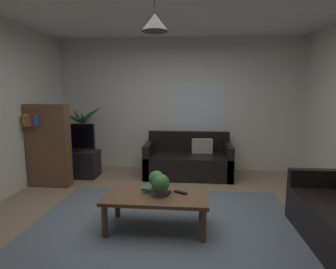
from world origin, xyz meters
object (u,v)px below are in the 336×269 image
Objects in this scene: coffee_table at (156,200)px; tv_stand at (75,164)px; book_on_table_0 at (149,191)px; remote_on_table_0 at (181,192)px; remote_on_table_1 at (167,193)px; couch_under_window at (188,162)px; tv at (73,137)px; book_on_table_1 at (149,189)px; potted_palm_corner at (83,143)px; bookshelf_corner at (48,145)px; pendant_lamp at (155,22)px; potted_plant_on_table at (159,183)px.

tv_stand is at bearing 134.54° from coffee_table.
book_on_table_0 is at bearing 137.24° from coffee_table.
remote_on_table_0 and remote_on_table_1 have the same top height.
coffee_table is at bearing -98.79° from couch_under_window.
tv reaches higher than book_on_table_0.
book_on_table_0 is 0.23m from remote_on_table_1.
remote_on_table_1 is at bearing -43.01° from tv_stand.
remote_on_table_0 is at bearing -0.98° from book_on_table_0.
couch_under_window is at bearing 78.13° from book_on_table_1.
coffee_table is 0.30m from remote_on_table_0.
coffee_table is at bearing -51.73° from potted_palm_corner.
coffee_table is at bearing -32.99° from bookshelf_corner.
bookshelf_corner is at bearing -160.85° from couch_under_window.
book_on_table_1 reaches higher than book_on_table_0.
book_on_table_1 is (-0.43, -2.03, 0.18)m from couch_under_window.
couch_under_window is 1.80× the size of tv_stand.
tv_stand is (-1.73, 1.77, -0.20)m from book_on_table_1.
remote_on_table_0 is (-0.05, -2.04, 0.15)m from couch_under_window.
potted_palm_corner reaches higher than couch_under_window.
tv_stand is 0.64× the size of bookshelf_corner.
pendant_lamp is (0.10, -0.09, 1.86)m from book_on_table_1.
book_on_table_0 is 0.09× the size of bookshelf_corner.
couch_under_window reaches higher than book_on_table_1.
remote_on_table_1 is (0.22, -0.05, -0.00)m from book_on_table_0.
book_on_table_1 is 0.95× the size of remote_on_table_0.
potted_palm_corner is (-1.75, 2.25, 0.12)m from book_on_table_1.
pendant_lamp is at bearing -147.44° from remote_on_table_1.
potted_palm_corner is at bearing 92.45° from tv_stand.
bookshelf_corner reaches higher than book_on_table_0.
book_on_table_1 is at bearing -52.11° from potted_palm_corner.
pendant_lamp is (-0.33, -2.12, 2.04)m from couch_under_window.
couch_under_window is 10.12× the size of remote_on_table_1.
pendant_lamp reaches higher than remote_on_table_1.
coffee_table is 2.61m from tv_stand.
tv is at bearing 134.80° from book_on_table_1.
potted_palm_corner is at bearing 74.48° from remote_on_table_0.
book_on_table_1 is 1.87m from pendant_lamp.
tv is 3.02m from pendant_lamp.
book_on_table_1 is at bearing 141.76° from potted_plant_on_table.
book_on_table_0 is at bearing -32.43° from bookshelf_corner.
potted_palm_corner is at bearing 128.27° from coffee_table.
remote_on_table_1 is at bearing 16.90° from pendant_lamp.
tv_stand is at bearing 152.64° from remote_on_table_1.
potted_palm_corner reaches higher than remote_on_table_1.
couch_under_window is at bearing 81.21° from coffee_table.
coffee_table is 3.00m from potted_palm_corner.
couch_under_window is 2.21m from potted_palm_corner.
pendant_lamp is at bearing -42.76° from book_on_table_0.
coffee_table is 1.43× the size of tv.
book_on_table_0 is at bearing -68.89° from book_on_table_1.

